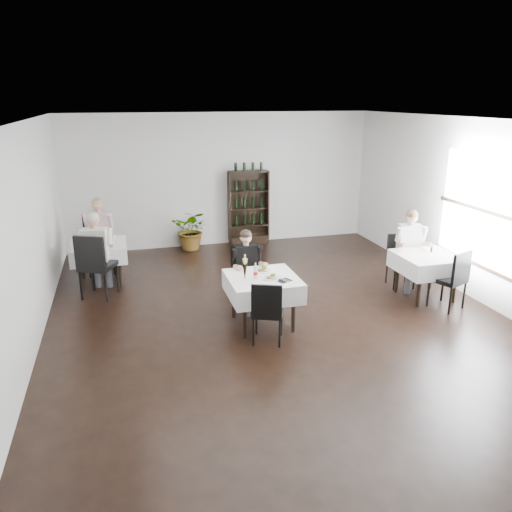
{
  "coord_description": "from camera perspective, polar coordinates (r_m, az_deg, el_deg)",
  "views": [
    {
      "loc": [
        -2.23,
        -6.68,
        3.32
      ],
      "look_at": [
        -0.35,
        0.2,
        1.04
      ],
      "focal_mm": 35.0,
      "sensor_mm": 36.0,
      "label": 1
    }
  ],
  "objects": [
    {
      "name": "room_shell",
      "position": [
        7.27,
        3.06,
        3.22
      ],
      "size": [
        9.0,
        9.0,
        9.0
      ],
      "color": "black",
      "rests_on": "ground"
    },
    {
      "name": "window_right",
      "position": [
        8.97,
        24.74,
        4.4
      ],
      "size": [
        0.06,
        2.3,
        1.85
      ],
      "color": "white",
      "rests_on": "room_shell"
    },
    {
      "name": "wine_shelf",
      "position": [
        11.62,
        -0.86,
        5.46
      ],
      "size": [
        0.9,
        0.28,
        1.75
      ],
      "color": "black",
      "rests_on": "ground"
    },
    {
      "name": "main_table",
      "position": [
        7.46,
        0.75,
        -3.48
      ],
      "size": [
        1.03,
        1.03,
        0.77
      ],
      "color": "black",
      "rests_on": "ground"
    },
    {
      "name": "left_table",
      "position": [
        9.58,
        -17.48,
        0.54
      ],
      "size": [
        0.98,
        0.98,
        0.77
      ],
      "color": "black",
      "rests_on": "ground"
    },
    {
      "name": "right_table",
      "position": [
        8.96,
        18.97,
        -0.79
      ],
      "size": [
        0.98,
        0.98,
        0.77
      ],
      "color": "black",
      "rests_on": "ground"
    },
    {
      "name": "potted_tree",
      "position": [
        11.34,
        -7.34,
        3.01
      ],
      "size": [
        1.05,
        0.99,
        0.92
      ],
      "primitive_type": "imported",
      "rotation": [
        0.0,
        0.0,
        -0.41
      ],
      "color": "#205A1F",
      "rests_on": "ground"
    },
    {
      "name": "main_chair_far",
      "position": [
        8.1,
        -1.17,
        -2.02
      ],
      "size": [
        0.53,
        0.54,
        1.02
      ],
      "color": "black",
      "rests_on": "ground"
    },
    {
      "name": "main_chair_near",
      "position": [
        6.93,
        1.3,
        -6.05
      ],
      "size": [
        0.55,
        0.55,
        0.92
      ],
      "color": "black",
      "rests_on": "ground"
    },
    {
      "name": "left_chair_far",
      "position": [
        10.24,
        -17.56,
        1.82
      ],
      "size": [
        0.57,
        0.58,
        1.15
      ],
      "color": "black",
      "rests_on": "ground"
    },
    {
      "name": "left_chair_near",
      "position": [
        8.85,
        -17.95,
        -0.68
      ],
      "size": [
        0.69,
        0.7,
        1.14
      ],
      "color": "black",
      "rests_on": "ground"
    },
    {
      "name": "right_chair_far",
      "position": [
        9.46,
        16.14,
        -0.09
      ],
      "size": [
        0.48,
        0.49,
        0.94
      ],
      "color": "black",
      "rests_on": "ground"
    },
    {
      "name": "right_chair_near",
      "position": [
        8.62,
        21.61,
        -2.14
      ],
      "size": [
        0.6,
        0.6,
        1.0
      ],
      "color": "black",
      "rests_on": "ground"
    },
    {
      "name": "diner_main",
      "position": [
        7.95,
        -1.02,
        -0.95
      ],
      "size": [
        0.51,
        0.52,
        1.33
      ],
      "color": "#43444C",
      "rests_on": "ground"
    },
    {
      "name": "diner_left_far",
      "position": [
        10.17,
        -17.52,
        2.87
      ],
      "size": [
        0.6,
        0.63,
        1.47
      ],
      "color": "#43444C",
      "rests_on": "ground"
    },
    {
      "name": "diner_left_near",
      "position": [
        9.02,
        -17.78,
        1.07
      ],
      "size": [
        0.6,
        0.63,
        1.49
      ],
      "color": "#43444C",
      "rests_on": "ground"
    },
    {
      "name": "diner_right_far",
      "position": [
        9.27,
        17.28,
        1.35
      ],
      "size": [
        0.59,
        0.61,
        1.43
      ],
      "color": "#43444C",
      "rests_on": "ground"
    },
    {
      "name": "plate_far",
      "position": [
        7.63,
        0.78,
        -1.64
      ],
      "size": [
        0.3,
        0.3,
        0.07
      ],
      "color": "white",
      "rests_on": "main_table"
    },
    {
      "name": "plate_near",
      "position": [
        7.33,
        1.77,
        -2.5
      ],
      "size": [
        0.29,
        0.29,
        0.07
      ],
      "color": "white",
      "rests_on": "main_table"
    },
    {
      "name": "pilsner_dark",
      "position": [
        7.24,
        -1.29,
        -1.83
      ],
      "size": [
        0.07,
        0.07,
        0.31
      ],
      "color": "black",
      "rests_on": "main_table"
    },
    {
      "name": "pilsner_lager",
      "position": [
        7.39,
        -1.27,
        -1.31
      ],
      "size": [
        0.08,
        0.08,
        0.34
      ],
      "color": "gold",
      "rests_on": "main_table"
    },
    {
      "name": "coke_bottle",
      "position": [
        7.31,
        -0.06,
        -1.86
      ],
      "size": [
        0.06,
        0.06,
        0.24
      ],
      "color": "silver",
      "rests_on": "main_table"
    },
    {
      "name": "napkin_cutlery",
      "position": [
        7.26,
        3.23,
        -2.8
      ],
      "size": [
        0.24,
        0.22,
        0.02
      ],
      "color": "black",
      "rests_on": "main_table"
    },
    {
      "name": "pepper_mill",
      "position": [
        9.08,
        19.41,
        0.69
      ],
      "size": [
        0.04,
        0.04,
        0.09
      ],
      "primitive_type": "cylinder",
      "rotation": [
        0.0,
        0.0,
        -0.09
      ],
      "color": "black",
      "rests_on": "right_table"
    }
  ]
}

